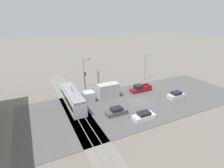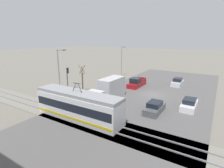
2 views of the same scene
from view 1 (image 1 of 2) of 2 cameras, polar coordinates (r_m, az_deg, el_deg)
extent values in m
plane|color=slate|center=(41.54, 8.66, -5.71)|extent=(320.00, 320.00, 0.00)
cube|color=#565454|center=(41.52, 8.67, -5.66)|extent=(19.67, 51.89, 0.08)
cube|color=gray|center=(36.12, -10.64, -10.12)|extent=(56.87, 4.40, 0.08)
cube|color=gray|center=(36.22, -9.54, -9.75)|extent=(55.73, 0.10, 0.14)
cube|color=gray|center=(35.92, -11.77, -10.20)|extent=(55.73, 0.10, 0.14)
cube|color=silver|center=(39.44, -12.71, -4.93)|extent=(12.05, 2.75, 3.03)
cube|color=black|center=(39.28, -12.75, -4.46)|extent=(11.68, 2.78, 1.01)
cube|color=gold|center=(39.85, -12.60, -6.15)|extent=(11.93, 2.79, 0.29)
cube|color=gray|center=(38.73, -12.91, -2.62)|extent=(12.05, 2.53, 0.43)
cylinder|color=#2D2D33|center=(38.03, -12.84, -1.81)|extent=(0.66, 0.07, 1.15)
cylinder|color=#2D2D33|center=(38.85, -13.16, -1.34)|extent=(0.66, 0.07, 1.15)
cube|color=#2D2D33|center=(38.24, -13.07, -0.81)|extent=(1.10, 0.08, 0.06)
cube|color=silver|center=(40.96, -7.61, -4.08)|extent=(2.35, 2.42, 2.38)
cube|color=#B2B2B7|center=(42.40, -1.28, -2.17)|extent=(2.35, 5.13, 3.50)
cube|color=#196B38|center=(43.26, -1.95, -1.19)|extent=(0.02, 2.57, 0.88)
cube|color=maroon|center=(46.95, 9.36, -1.81)|extent=(2.07, 5.74, 0.92)
cube|color=black|center=(46.16, 8.62, -0.89)|extent=(1.90, 1.95, 0.99)
cube|color=maroon|center=(48.07, 9.94, -0.37)|extent=(0.12, 2.87, 0.54)
cube|color=maroon|center=(46.66, 11.30, -1.13)|extent=(0.12, 2.87, 0.54)
cube|color=maroon|center=(48.26, 12.09, -0.44)|extent=(1.90, 0.23, 0.54)
cube|color=red|center=(49.06, 11.56, -0.61)|extent=(0.14, 0.04, 0.18)
cube|color=silver|center=(34.80, 10.33, -10.50)|extent=(1.87, 4.49, 0.85)
cube|color=black|center=(34.42, 10.41, -9.45)|extent=(1.61, 2.33, 0.62)
cube|color=silver|center=(45.37, 20.16, -3.70)|extent=(1.89, 4.27, 0.93)
cube|color=black|center=(45.06, 20.28, -2.77)|extent=(1.63, 2.22, 0.68)
cube|color=#4C5156|center=(35.71, 1.48, -9.23)|extent=(1.90, 4.39, 0.87)
cube|color=black|center=(35.34, 1.50, -8.17)|extent=(1.63, 2.28, 0.64)
cylinder|color=#47474C|center=(46.59, -8.78, 0.77)|extent=(0.16, 0.16, 5.21)
cube|color=black|center=(45.96, -8.71, 3.30)|extent=(0.28, 0.22, 0.95)
sphere|color=red|center=(45.90, -8.59, 3.71)|extent=(0.18, 0.18, 0.18)
sphere|color=#3C2C06|center=(46.00, -8.57, 3.32)|extent=(0.18, 0.18, 0.18)
sphere|color=black|center=(46.09, -8.55, 2.95)|extent=(0.18, 0.18, 0.18)
cylinder|color=brown|center=(48.03, -4.47, 0.62)|extent=(0.24, 0.24, 3.70)
cylinder|color=brown|center=(47.47, -4.66, 3.47)|extent=(0.09, 1.03, 1.42)
cylinder|color=brown|center=(47.12, -4.84, 3.50)|extent=(1.24, 0.09, 1.72)
cylinder|color=brown|center=(47.03, -4.44, 3.31)|extent=(0.09, 1.03, 1.42)
cylinder|color=brown|center=(47.30, -4.27, 3.58)|extent=(1.24, 0.09, 1.72)
cylinder|color=gray|center=(55.13, 10.72, 5.33)|extent=(0.20, 0.20, 7.98)
cylinder|color=gray|center=(54.73, 11.67, 9.32)|extent=(0.12, 1.60, 0.12)
cube|color=#515156|center=(55.19, 12.30, 9.30)|extent=(0.36, 0.60, 0.18)
cylinder|color=gray|center=(48.69, -9.17, 3.43)|extent=(0.20, 0.20, 8.10)
cylinder|color=gray|center=(47.90, -8.52, 8.05)|extent=(0.12, 1.60, 0.12)
cube|color=#515156|center=(48.14, -7.66, 8.09)|extent=(0.36, 0.60, 0.18)
camera|label=2|loc=(23.42, -42.80, -6.55)|focal=28.00mm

